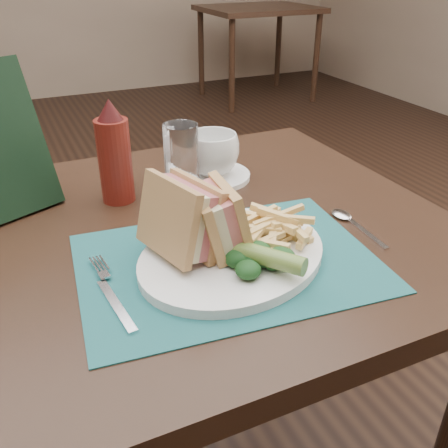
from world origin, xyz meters
name	(u,v)px	position (x,y,z in m)	size (l,w,h in m)	color
floor	(135,363)	(0.00, 0.00, 0.00)	(7.00, 7.00, 0.00)	black
wall_back	(26,100)	(0.00, 3.50, 0.00)	(6.00, 6.00, 0.00)	gray
table_main	(186,389)	(0.00, -0.50, 0.38)	(0.90, 0.75, 0.75)	black
table_bg_right	(257,54)	(1.87, 2.73, 0.38)	(0.90, 0.75, 0.75)	black
placemat	(228,262)	(0.03, -0.63, 0.75)	(0.43, 0.31, 0.00)	#1A5253
plate	(233,255)	(0.04, -0.63, 0.76)	(0.30, 0.24, 0.01)	white
sandwich_half_a	(168,222)	(-0.05, -0.61, 0.83)	(0.06, 0.12, 0.11)	tan
sandwich_half_b	(204,221)	(0.00, -0.62, 0.82)	(0.06, 0.10, 0.09)	tan
kale_garnish	(255,258)	(0.05, -0.68, 0.78)	(0.11, 0.08, 0.03)	black
pickle_spear	(263,256)	(0.05, -0.69, 0.79)	(0.03, 0.03, 0.12)	#55742C
fries_pile	(269,224)	(0.10, -0.62, 0.79)	(0.18, 0.20, 0.05)	#E4BE72
fork	(110,290)	(-0.14, -0.64, 0.76)	(0.03, 0.17, 0.01)	silver
spoon	(358,225)	(0.27, -0.63, 0.76)	(0.03, 0.15, 0.01)	silver
saucer	(212,176)	(0.13, -0.34, 0.76)	(0.15, 0.15, 0.01)	white
coffee_cup	(212,154)	(0.13, -0.34, 0.80)	(0.10, 0.10, 0.08)	white
drinking_glass	(181,159)	(0.06, -0.37, 0.81)	(0.06, 0.06, 0.13)	white
ketchup_bottle	(114,152)	(-0.06, -0.36, 0.84)	(0.06, 0.06, 0.19)	#601710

